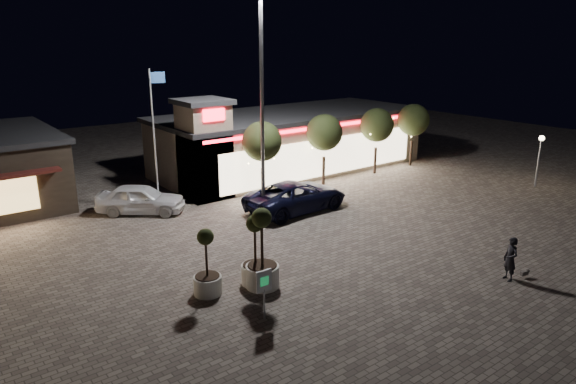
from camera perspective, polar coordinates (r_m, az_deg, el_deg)
ground at (r=21.77m, az=5.01°, el=-9.48°), size 90.00×90.00×0.00m
retail_building at (r=38.51m, az=-0.14°, el=5.72°), size 20.40×8.40×6.10m
floodlight_pole at (r=27.18m, az=-2.93°, el=11.30°), size 0.60×0.40×12.38m
flagpole at (r=30.02m, az=-14.56°, el=6.93°), size 0.95×0.10×8.00m
lamp_post_east at (r=37.73m, az=26.20°, el=4.13°), size 0.36×0.36×3.48m
string_tree_a at (r=31.26m, az=-2.91°, el=5.61°), size 2.42×2.42×4.79m
string_tree_b at (r=34.27m, az=4.06°, el=6.59°), size 2.42×2.42×4.79m
string_tree_c at (r=37.70m, az=9.85°, el=7.32°), size 2.42×2.42×4.79m
string_tree_d at (r=40.69m, az=13.75°, el=7.77°), size 2.42×2.42×4.79m
pickup_truck at (r=29.49m, az=0.94°, el=-0.45°), size 6.37×3.14×1.74m
white_sedan at (r=30.27m, az=-16.05°, el=-0.74°), size 5.08×4.56×1.67m
pedestrian at (r=23.02m, az=23.49°, el=-6.85°), size 0.66×0.79×1.86m
dog at (r=23.76m, az=24.88°, el=-8.10°), size 0.46×0.23×0.24m
planter_left at (r=20.34m, az=-8.97°, el=-8.99°), size 1.10×1.10×2.71m
planter_mid at (r=20.93m, az=-3.63°, el=-7.83°), size 1.19×1.19×2.93m
planter_right at (r=20.60m, az=-2.88°, el=-7.87°), size 1.35×1.35×3.32m
valet_sign at (r=18.24m, az=-2.69°, el=-10.30°), size 0.62×0.10×1.88m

